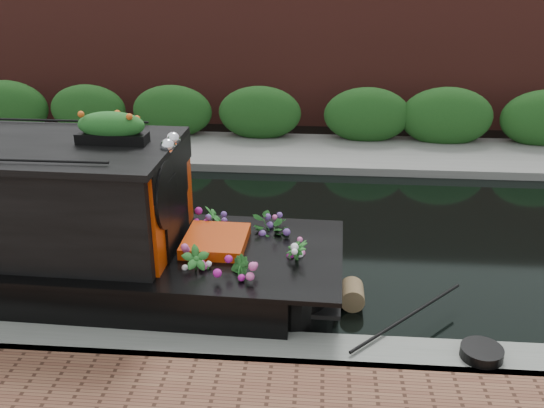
{
  "coord_description": "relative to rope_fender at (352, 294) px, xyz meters",
  "views": [
    {
      "loc": [
        1.28,
        -8.98,
        4.46
      ],
      "look_at": [
        0.59,
        -0.6,
        0.85
      ],
      "focal_mm": 40.0,
      "sensor_mm": 36.0,
      "label": 1
    }
  ],
  "objects": [
    {
      "name": "ground",
      "position": [
        -1.78,
        1.96,
        -0.16
      ],
      "size": [
        80.0,
        80.0,
        0.0
      ],
      "primitive_type": "plane",
      "color": "black",
      "rests_on": "ground"
    },
    {
      "name": "near_bank_coping",
      "position": [
        -1.78,
        -1.34,
        -0.16
      ],
      "size": [
        40.0,
        0.6,
        0.5
      ],
      "primitive_type": "cube",
      "color": "slate",
      "rests_on": "ground"
    },
    {
      "name": "far_bank_path",
      "position": [
        -1.78,
        6.16,
        -0.16
      ],
      "size": [
        40.0,
        2.4,
        0.34
      ],
      "primitive_type": "cube",
      "color": "slate",
      "rests_on": "ground"
    },
    {
      "name": "far_hedge",
      "position": [
        -1.78,
        7.06,
        -0.16
      ],
      "size": [
        40.0,
        1.1,
        2.8
      ],
      "primitive_type": "cube",
      "color": "#1B4717",
      "rests_on": "ground"
    },
    {
      "name": "far_brick_wall",
      "position": [
        -1.78,
        9.16,
        -0.16
      ],
      "size": [
        40.0,
        1.0,
        8.0
      ],
      "primitive_type": "cube",
      "color": "#58241D",
      "rests_on": "ground"
    },
    {
      "name": "rope_fender",
      "position": [
        0.0,
        0.0,
        0.0
      ],
      "size": [
        0.32,
        0.42,
        0.32
      ],
      "primitive_type": "cylinder",
      "rotation": [
        1.57,
        0.0,
        0.0
      ],
      "color": "brown",
      "rests_on": "ground"
    },
    {
      "name": "coiled_mooring_rope",
      "position": [
        1.36,
        -1.35,
        0.15
      ],
      "size": [
        0.47,
        0.47,
        0.12
      ],
      "primitive_type": "cylinder",
      "color": "black",
      "rests_on": "near_bank_coping"
    }
  ]
}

